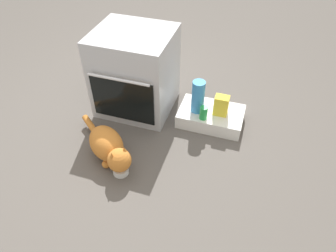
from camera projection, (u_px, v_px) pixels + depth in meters
name	position (u px, v px, depth m)	size (l,w,h in m)	color
ground	(120.00, 132.00, 2.70)	(8.00, 8.00, 0.00)	#56514C
oven	(135.00, 72.00, 2.72)	(0.66, 0.64, 0.75)	#B7BABF
pantry_cabinet	(211.00, 116.00, 2.75)	(0.56, 0.36, 0.13)	white
food_bowl	(121.00, 170.00, 2.34)	(0.12, 0.12, 0.08)	white
cat	(109.00, 147.00, 2.38)	(0.64, 0.53, 0.26)	#C6752D
soda_can	(203.00, 113.00, 2.60)	(0.07, 0.07, 0.12)	green
water_bottle	(198.00, 97.00, 2.62)	(0.11, 0.11, 0.30)	#388CD1
snack_bag	(221.00, 105.00, 2.62)	(0.12, 0.09, 0.18)	yellow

